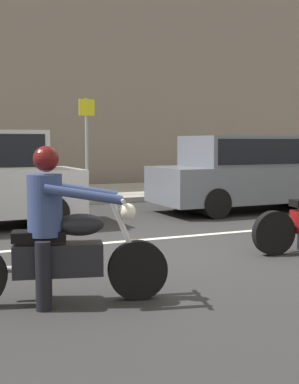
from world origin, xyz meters
name	(u,v)px	position (x,y,z in m)	size (l,w,h in m)	color
ground_plane	(167,250)	(0.00, 0.00, 0.00)	(80.00, 80.00, 0.00)	#2B2B2B
sidewalk_slab	(43,195)	(0.00, 8.00, 0.07)	(40.00, 4.40, 0.14)	#99968E
building_facade	(16,17)	(0.00, 11.40, 5.72)	(40.00, 1.40, 11.43)	slate
lane_marking_stripe	(150,239)	(0.13, 0.90, 0.00)	(18.00, 0.14, 0.01)	silver
motorcycle_with_rider_denim_blue	(57,240)	(-2.12, -1.84, 0.64)	(2.15, 0.85, 1.56)	black
parked_sedan_slate_gray	(248,173)	(3.67, 3.24, 0.88)	(4.63, 1.82, 1.72)	slate
street_sign_post	(87,137)	(1.02, 7.04, 1.72)	(0.44, 0.08, 2.62)	gray
pedestrian_bystander	(42,160)	(-0.23, 7.05, 1.11)	(0.34, 0.34, 1.66)	black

